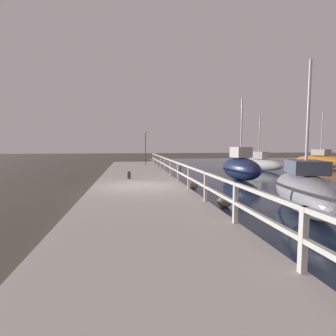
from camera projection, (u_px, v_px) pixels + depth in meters
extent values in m
plane|color=#4C473D|center=(139.00, 192.00, 12.21)|extent=(120.00, 120.00, 0.00)
cube|color=beige|center=(139.00, 189.00, 12.19)|extent=(4.35, 36.00, 0.32)
cube|color=beige|center=(303.00, 240.00, 3.84)|extent=(0.10, 0.10, 1.00)
cube|color=beige|center=(235.00, 203.00, 6.29)|extent=(0.10, 0.10, 1.00)
cube|color=beige|center=(206.00, 187.00, 8.75)|extent=(0.10, 0.10, 1.00)
cube|color=beige|center=(189.00, 178.00, 11.21)|extent=(0.10, 0.10, 1.00)
cube|color=beige|center=(178.00, 172.00, 13.66)|extent=(0.10, 0.10, 1.00)
cube|color=beige|center=(171.00, 168.00, 16.12)|extent=(0.10, 0.10, 1.00)
cube|color=beige|center=(165.00, 165.00, 18.58)|extent=(0.10, 0.10, 1.00)
cube|color=beige|center=(161.00, 162.00, 21.03)|extent=(0.10, 0.10, 1.00)
cube|color=beige|center=(158.00, 161.00, 23.49)|extent=(0.10, 0.10, 1.00)
cube|color=beige|center=(155.00, 159.00, 25.95)|extent=(0.10, 0.10, 1.00)
cube|color=beige|center=(153.00, 158.00, 28.40)|extent=(0.10, 0.10, 1.00)
cube|color=beige|center=(183.00, 165.00, 12.39)|extent=(0.09, 32.50, 0.08)
cube|color=beige|center=(183.00, 174.00, 12.43)|extent=(0.09, 32.50, 0.08)
ellipsoid|color=slate|center=(225.00, 202.00, 9.24)|extent=(0.53, 0.47, 0.40)
ellipsoid|color=slate|center=(192.00, 186.00, 12.87)|extent=(0.56, 0.50, 0.42)
ellipsoid|color=slate|center=(179.00, 168.00, 23.30)|extent=(0.54, 0.49, 0.41)
cylinder|color=#333338|center=(129.00, 176.00, 14.70)|extent=(0.21, 0.21, 0.31)
sphere|color=#333338|center=(129.00, 173.00, 14.68)|extent=(0.19, 0.19, 0.19)
cylinder|color=#2D2D33|center=(146.00, 149.00, 24.91)|extent=(0.07, 0.07, 2.99)
sphere|color=beige|center=(145.00, 132.00, 24.76)|extent=(0.25, 0.25, 0.25)
ellipsoid|color=gray|center=(305.00, 193.00, 8.60)|extent=(3.16, 5.60, 1.26)
cube|color=#4C566B|center=(306.00, 167.00, 8.53)|extent=(1.44, 1.72, 0.43)
cylinder|color=silver|center=(308.00, 117.00, 8.39)|extent=(0.09, 0.09, 3.63)
ellipsoid|color=orange|center=(320.00, 161.00, 25.96)|extent=(2.79, 5.89, 1.19)
cube|color=#9E937F|center=(321.00, 152.00, 25.89)|extent=(1.33, 1.68, 0.59)
cylinder|color=silver|center=(322.00, 134.00, 25.73)|extent=(0.09, 0.09, 4.19)
ellipsoid|color=white|center=(259.00, 165.00, 22.82)|extent=(3.03, 4.85, 1.01)
cube|color=beige|center=(259.00, 155.00, 22.74)|extent=(1.29, 1.54, 0.62)
cylinder|color=silver|center=(259.00, 138.00, 22.61)|extent=(0.09, 0.09, 3.63)
ellipsoid|color=#192347|center=(241.00, 169.00, 16.42)|extent=(1.87, 4.03, 1.42)
cube|color=beige|center=(241.00, 152.00, 16.33)|extent=(1.10, 1.20, 0.65)
cylinder|color=silver|center=(242.00, 128.00, 16.20)|extent=(0.09, 0.09, 3.63)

